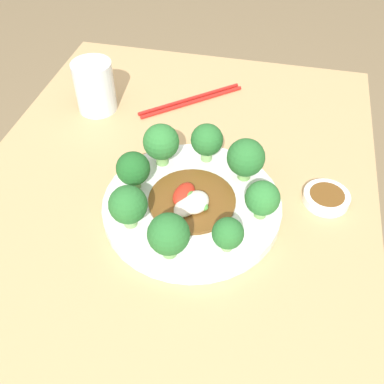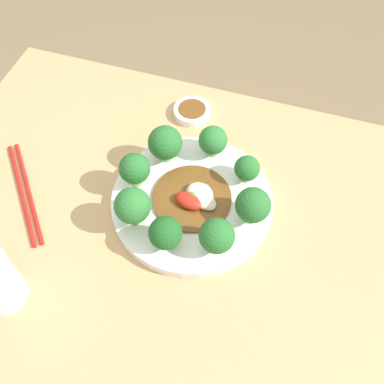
% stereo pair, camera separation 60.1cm
% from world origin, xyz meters
% --- Properties ---
extents(ground_plane, '(8.00, 8.00, 0.00)m').
position_xyz_m(ground_plane, '(0.00, 0.00, 0.00)').
color(ground_plane, '#7F6B4C').
extents(table, '(0.86, 0.65, 0.77)m').
position_xyz_m(table, '(0.00, 0.00, 0.39)').
color(table, tan).
rests_on(table, ground_plane).
extents(plate, '(0.27, 0.27, 0.02)m').
position_xyz_m(plate, '(0.04, 0.04, 0.78)').
color(plate, white).
rests_on(plate, table).
extents(broccoli_southeast, '(0.05, 0.05, 0.07)m').
position_xyz_m(broccoli_southeast, '(0.10, -0.03, 0.83)').
color(broccoli_southeast, '#89B76B').
rests_on(broccoli_southeast, plate).
extents(broccoli_southwest, '(0.06, 0.06, 0.07)m').
position_xyz_m(broccoli_southwest, '(-0.04, -0.02, 0.84)').
color(broccoli_southwest, '#7AAD5B').
rests_on(broccoli_southwest, plate).
extents(broccoli_south, '(0.05, 0.05, 0.06)m').
position_xyz_m(broccoli_south, '(0.03, -0.05, 0.83)').
color(broccoli_south, '#7AAD5B').
rests_on(broccoli_south, plate).
extents(broccoli_west, '(0.05, 0.05, 0.07)m').
position_xyz_m(broccoli_west, '(-0.06, 0.05, 0.83)').
color(broccoli_west, '#89B76B').
rests_on(broccoli_west, plate).
extents(broccoli_northwest, '(0.06, 0.06, 0.07)m').
position_xyz_m(broccoli_northwest, '(-0.03, 0.11, 0.83)').
color(broccoli_northwest, '#7AAD5B').
rests_on(broccoli_northwest, plate).
extents(broccoli_east, '(0.06, 0.06, 0.07)m').
position_xyz_m(broccoli_east, '(0.14, 0.04, 0.83)').
color(broccoli_east, '#70A356').
rests_on(broccoli_east, plate).
extents(broccoli_northeast, '(0.04, 0.04, 0.05)m').
position_xyz_m(broccoli_northeast, '(0.11, 0.11, 0.82)').
color(broccoli_northeast, '#89B76B').
rests_on(broccoli_northeast, plate).
extents(broccoli_north, '(0.05, 0.05, 0.06)m').
position_xyz_m(broccoli_north, '(0.04, 0.15, 0.83)').
color(broccoli_north, '#7AAD5B').
rests_on(broccoli_north, plate).
extents(stirfry_center, '(0.13, 0.13, 0.02)m').
position_xyz_m(stirfry_center, '(0.04, 0.04, 0.80)').
color(stirfry_center, brown).
rests_on(stirfry_center, plate).
extents(drinking_glass, '(0.07, 0.07, 0.10)m').
position_xyz_m(drinking_glass, '(-0.18, -0.19, 0.82)').
color(drinking_glass, silver).
rests_on(drinking_glass, table).
extents(chopsticks, '(0.16, 0.18, 0.01)m').
position_xyz_m(chopsticks, '(-0.24, -0.02, 0.78)').
color(chopsticks, red).
rests_on(chopsticks, table).
extents(sauce_dish, '(0.07, 0.07, 0.02)m').
position_xyz_m(sauce_dish, '(-0.03, 0.24, 0.78)').
color(sauce_dish, white).
rests_on(sauce_dish, table).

